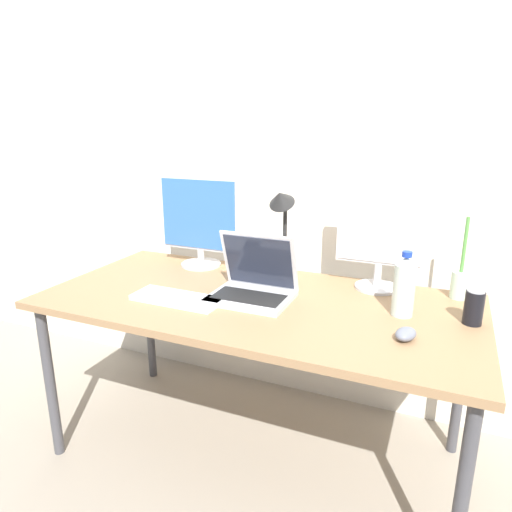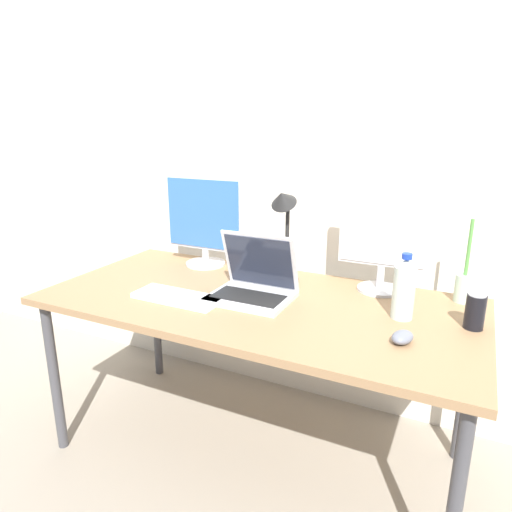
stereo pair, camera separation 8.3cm
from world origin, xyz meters
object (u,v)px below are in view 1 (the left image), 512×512
work_desk (256,311)px  monitor_left (199,220)px  water_bottle (404,286)px  bamboo_vase (460,282)px  mouse_by_keyboard (406,334)px  desk_lamp (282,217)px  soda_can_near_keyboard (474,307)px  keyboard_main (177,299)px  laptop_silver (254,283)px  monitor_center (381,232)px

work_desk → monitor_left: 0.60m
water_bottle → bamboo_vase: (0.19, 0.27, -0.04)m
mouse_by_keyboard → desk_lamp: size_ratio=0.21×
soda_can_near_keyboard → bamboo_vase: size_ratio=0.37×
work_desk → monitor_left: bearing=145.0°
keyboard_main → water_bottle: size_ratio=1.49×
laptop_silver → soda_can_near_keyboard: laptop_silver is taller
monitor_center → laptop_silver: monitor_center is taller
monitor_center → keyboard_main: size_ratio=1.26×
desk_lamp → water_bottle: bearing=-15.0°
mouse_by_keyboard → work_desk: bearing=-176.0°
monitor_center → work_desk: bearing=-144.2°
mouse_by_keyboard → water_bottle: size_ratio=0.37×
desk_lamp → mouse_by_keyboard: bearing=-31.5°
desk_lamp → work_desk: bearing=-98.9°
keyboard_main → water_bottle: bearing=14.7°
work_desk → laptop_silver: bearing=147.1°
monitor_center → desk_lamp: bearing=-164.9°
laptop_silver → water_bottle: bearing=5.3°
soda_can_near_keyboard → bamboo_vase: (-0.05, 0.25, 0.01)m
monitor_left → water_bottle: bearing=-13.6°
monitor_center → laptop_silver: size_ratio=1.43×
keyboard_main → desk_lamp: desk_lamp is taller
monitor_center → soda_can_near_keyboard: bearing=-32.2°
water_bottle → desk_lamp: bearing=165.0°
monitor_center → soda_can_near_keyboard: size_ratio=3.65×
laptop_silver → desk_lamp: desk_lamp is taller
monitor_left → water_bottle: (0.99, -0.24, -0.12)m
laptop_silver → soda_can_near_keyboard: bearing=5.0°
monitor_left → mouse_by_keyboard: size_ratio=4.80×
work_desk → desk_lamp: 0.41m
monitor_center → mouse_by_keyboard: 0.53m
bamboo_vase → desk_lamp: (-0.72, -0.13, 0.23)m
monitor_left → monitor_center: bearing=0.7°
work_desk → desk_lamp: bearing=81.1°
water_bottle → bamboo_vase: 0.33m
laptop_silver → mouse_by_keyboard: laptop_silver is taller
work_desk → monitor_left: monitor_left is taller
mouse_by_keyboard → water_bottle: 0.23m
bamboo_vase → desk_lamp: 0.77m
laptop_silver → soda_can_near_keyboard: (0.81, 0.07, 0.00)m
work_desk → desk_lamp: desk_lamp is taller
keyboard_main → soda_can_near_keyboard: soda_can_near_keyboard is taller
keyboard_main → water_bottle: water_bottle is taller
laptop_silver → water_bottle: laptop_silver is taller
laptop_silver → work_desk: bearing=-32.9°
laptop_silver → desk_lamp: bearing=77.0°
keyboard_main → soda_can_near_keyboard: (1.08, 0.23, 0.05)m
monitor_left → keyboard_main: size_ratio=1.21×
work_desk → laptop_silver: (-0.01, 0.01, 0.12)m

